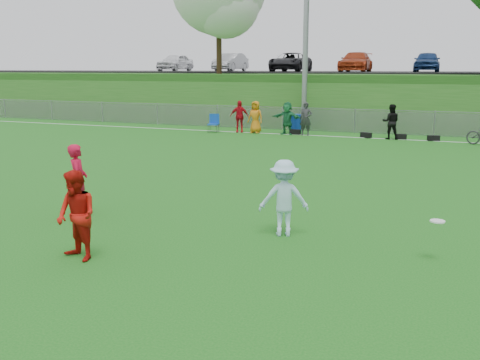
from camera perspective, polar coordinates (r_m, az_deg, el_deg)
The scene contains 15 objects.
ground at distance 10.50m, azimuth -5.76°, elevation -7.28°, with size 120.00×120.00×0.00m, color #135B15.
sideline_far at distance 27.42m, azimuth 11.43°, elevation 4.51°, with size 60.00×0.10×0.01m, color white.
fence at distance 29.31m, azimuth 12.15°, elevation 6.21°, with size 58.00×0.06×1.30m.
light_pole at distance 30.74m, azimuth 7.11°, elevation 17.96°, with size 1.20×0.40×12.15m.
berm at distance 40.13m, azimuth 14.73°, elevation 8.79°, with size 120.00×18.00×3.00m, color #1D5217.
parking_lot at distance 42.07m, azimuth 15.16°, elevation 11.01°, with size 120.00×12.00×0.10m, color black.
car_row at distance 41.22m, azimuth 13.41°, elevation 12.16°, with size 32.04×5.18×1.44m.
spectator_row at distance 27.90m, azimuth 5.98°, elevation 6.55°, with size 8.88×0.74×1.69m.
gear_bags at distance 27.33m, azimuth 13.91°, elevation 4.64°, with size 7.39×0.56×0.26m.
player_red_left at distance 12.98m, azimuth -16.85°, elevation -0.07°, with size 0.63×0.41×1.71m, color red.
player_red_center at distance 10.07m, azimuth -17.04°, elevation -3.67°, with size 0.80×0.63×1.65m, color red.
player_blue at distance 11.06m, azimuth 4.70°, elevation -1.93°, with size 1.03×0.59×1.60m, color #AEDDF2.
frisbee at distance 10.19m, azimuth 20.32°, elevation -4.14°, with size 0.26×0.26×0.02m.
recycling_bin at distance 28.97m, azimuth 5.92°, elevation 6.03°, with size 0.65×0.65×0.97m, color #0D3294.
camp_chair at distance 28.93m, azimuth -2.85°, elevation 5.68°, with size 0.64×0.64×0.97m.
Camera 1 is at (4.51, -8.83, 3.45)m, focal length 40.00 mm.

